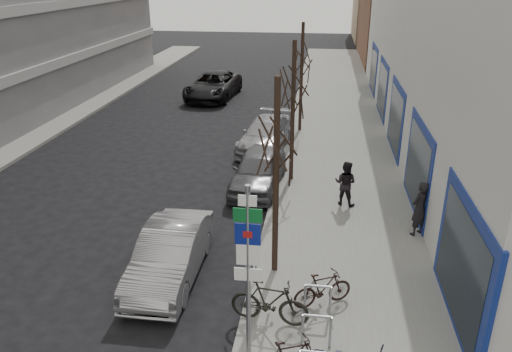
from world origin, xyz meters
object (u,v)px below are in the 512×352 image
(meter_back, at_px, (288,130))
(parked_car_back, at_px, (266,134))
(meter_front, at_px, (256,254))
(pedestrian_near, at_px, (419,209))
(bike_far_inner, at_px, (323,288))
(parked_car_front, at_px, (170,254))
(tree_far, at_px, (302,52))
(bike_mid_inner, at_px, (270,302))
(bike_rack, at_px, (317,327))
(highway_sign_pole, at_px, (248,267))
(lane_car, at_px, (213,85))
(meter_mid, at_px, (276,174))
(pedestrian_far, at_px, (345,183))
(tree_mid, at_px, (294,79))
(tree_near, at_px, (277,133))
(parked_car_mid, at_px, (258,170))

(meter_back, bearing_deg, parked_car_back, -171.60)
(meter_front, bearing_deg, pedestrian_near, 33.38)
(bike_far_inner, relative_size, parked_car_front, 0.36)
(tree_far, height_order, meter_back, tree_far)
(bike_mid_inner, bearing_deg, bike_rack, -113.89)
(highway_sign_pole, height_order, bike_rack, highway_sign_pole)
(lane_car, relative_size, pedestrian_near, 3.34)
(meter_front, distance_m, bike_far_inner, 2.00)
(meter_mid, height_order, pedestrian_far, pedestrian_far)
(lane_car, bearing_deg, meter_back, -55.18)
(bike_rack, relative_size, meter_back, 1.78)
(meter_front, relative_size, lane_car, 0.21)
(highway_sign_pole, relative_size, tree_mid, 0.76)
(highway_sign_pole, xyz_separation_m, meter_mid, (-0.25, 8.51, -1.54))
(bike_mid_inner, bearing_deg, tree_near, 10.12)
(bike_rack, bearing_deg, bike_mid_inner, 148.61)
(tree_far, distance_m, pedestrian_near, 11.66)
(parked_car_front, relative_size, parked_car_back, 0.90)
(tree_near, height_order, meter_front, tree_near)
(tree_mid, distance_m, bike_far_inner, 8.74)
(bike_far_inner, distance_m, parked_car_mid, 7.62)
(pedestrian_near, bearing_deg, tree_near, -9.83)
(tree_mid, bearing_deg, tree_near, -90.00)
(highway_sign_pole, relative_size, bike_mid_inner, 2.23)
(tree_far, relative_size, lane_car, 0.93)
(parked_car_back, bearing_deg, parked_car_front, -89.37)
(tree_far, height_order, pedestrian_far, tree_far)
(meter_back, xyz_separation_m, bike_mid_inner, (0.55, -12.73, -0.20))
(tree_near, distance_m, bike_far_inner, 3.98)
(tree_near, xyz_separation_m, parked_car_front, (-2.79, -0.51, -3.39))
(parked_car_mid, xyz_separation_m, lane_car, (-4.80, 14.03, 0.08))
(parked_car_mid, relative_size, pedestrian_near, 2.46)
(bike_far_inner, distance_m, parked_car_front, 4.21)
(meter_front, height_order, parked_car_front, parked_car_front)
(tree_mid, bearing_deg, parked_car_mid, -149.28)
(meter_front, relative_size, bike_far_inner, 0.82)
(parked_car_front, bearing_deg, highway_sign_pole, -49.50)
(bike_rack, xyz_separation_m, parked_car_mid, (-2.40, 8.69, 0.08))
(tree_near, distance_m, parked_car_back, 10.99)
(tree_far, relative_size, meter_back, 4.33)
(meter_front, bearing_deg, highway_sign_pole, -85.25)
(highway_sign_pole, bearing_deg, parked_car_back, 95.13)
(bike_rack, relative_size, tree_mid, 0.41)
(parked_car_front, relative_size, parked_car_mid, 1.00)
(parked_car_mid, bearing_deg, meter_mid, -42.95)
(highway_sign_pole, distance_m, tree_mid, 10.15)
(bike_rack, height_order, tree_far, tree_far)
(bike_far_inner, bearing_deg, parked_car_back, -13.62)
(bike_mid_inner, bearing_deg, parked_car_front, 66.74)
(parked_car_front, bearing_deg, tree_mid, 67.96)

